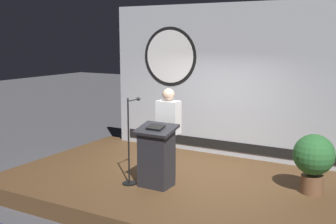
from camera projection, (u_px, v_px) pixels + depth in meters
ground_plane at (184, 194)px, 7.61m from camera, size 40.00×40.00×0.00m
stage_platform at (184, 187)px, 7.58m from camera, size 6.40×4.00×0.30m
banner_display at (223, 81)px, 8.87m from camera, size 5.35×0.12×3.22m
podium at (156, 156)px, 7.10m from camera, size 0.64×0.50×1.07m
speaker_person at (168, 133)px, 7.47m from camera, size 0.40×0.26×1.63m
microphone_stand at (130, 154)px, 7.23m from camera, size 0.24×0.48×1.50m
potted_plant at (314, 158)px, 6.76m from camera, size 0.66×0.66×0.98m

